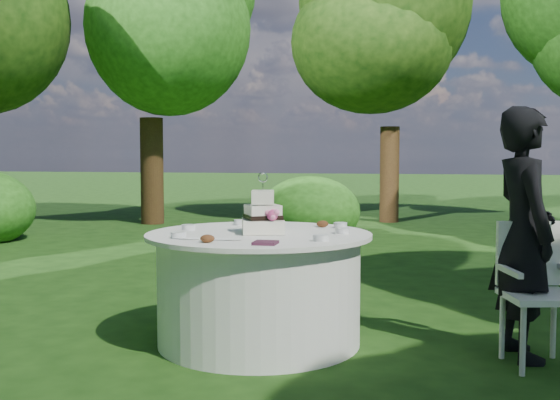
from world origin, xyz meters
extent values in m
plane|color=#15330E|center=(0.00, 0.00, 0.00)|extent=(80.00, 80.00, 0.00)
cube|color=#451D31|center=(0.18, -0.55, 0.78)|extent=(0.14, 0.14, 0.02)
ellipsoid|color=white|center=(-0.23, -0.43, 0.78)|extent=(0.48, 0.07, 0.01)
imported|color=black|center=(1.74, 0.04, 0.81)|extent=(0.52, 0.67, 1.62)
cylinder|color=silver|center=(0.00, 0.00, 0.37)|extent=(1.40, 1.40, 0.74)
cylinder|color=silver|center=(0.00, 0.00, 0.76)|extent=(1.56, 1.56, 0.03)
cube|color=white|center=(0.04, -0.03, 0.82)|extent=(0.35, 0.35, 0.09)
cube|color=beige|center=(0.04, -0.03, 0.92)|extent=(0.29, 0.29, 0.09)
cube|color=beige|center=(0.04, -0.03, 1.02)|extent=(0.18, 0.18, 0.09)
cube|color=black|center=(0.04, -0.03, 0.89)|extent=(0.31, 0.31, 0.03)
sphere|color=#C23976|center=(0.12, -0.12, 0.91)|extent=(0.07, 0.07, 0.07)
cylinder|color=silver|center=(0.04, -0.03, 1.09)|extent=(0.01, 0.01, 0.05)
torus|color=silver|center=(0.04, -0.03, 1.16)|extent=(0.07, 0.02, 0.07)
cube|color=white|center=(1.82, -0.14, 0.44)|extent=(0.50, 0.50, 0.04)
cube|color=white|center=(1.77, 0.04, 0.68)|extent=(0.41, 0.14, 0.41)
cylinder|color=silver|center=(1.70, -0.34, 0.21)|extent=(0.04, 0.04, 0.42)
cylinder|color=white|center=(1.62, -0.02, 0.21)|extent=(0.04, 0.04, 0.42)
cylinder|color=white|center=(1.94, 0.06, 0.21)|extent=(0.04, 0.04, 0.42)
cube|color=white|center=(1.63, -0.19, 0.60)|extent=(0.12, 0.37, 0.03)
cylinder|color=silver|center=(0.48, -0.33, 0.79)|extent=(0.10, 0.10, 0.04)
cylinder|color=silver|center=(0.57, 0.08, 0.79)|extent=(0.10, 0.10, 0.04)
cylinder|color=silver|center=(-0.26, 0.46, 0.79)|extent=(0.10, 0.10, 0.04)
cylinder|color=silver|center=(-0.53, 0.05, 0.79)|extent=(0.10, 0.10, 0.04)
cylinder|color=silver|center=(0.51, 0.43, 0.79)|extent=(0.10, 0.10, 0.04)
cylinder|color=silver|center=(-0.44, -0.39, 0.79)|extent=(0.10, 0.10, 0.04)
ellipsoid|color=#562D16|center=(-0.19, -0.55, 0.79)|extent=(0.09, 0.09, 0.05)
ellipsoid|color=#562D16|center=(0.38, 0.44, 0.79)|extent=(0.09, 0.09, 0.05)
camera|label=1|loc=(1.11, -4.36, 1.31)|focal=42.00mm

